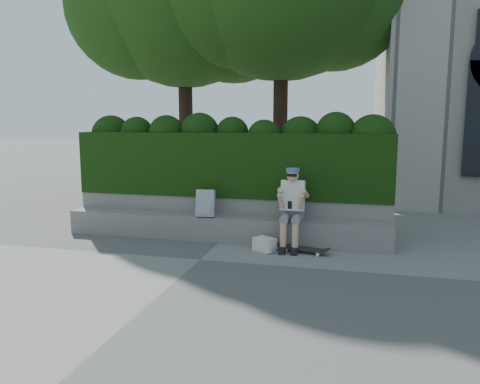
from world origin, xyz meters
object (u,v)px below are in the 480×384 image
(person, at_px, (292,205))
(skateboard, at_px, (303,249))
(backpack_ground, at_px, (264,244))
(backpack_plaid, at_px, (206,203))

(person, relative_size, skateboard, 1.71)
(person, height_order, skateboard, person)
(person, height_order, backpack_ground, person)
(skateboard, height_order, backpack_ground, backpack_ground)
(person, distance_m, backpack_ground, 0.83)
(skateboard, bearing_deg, backpack_plaid, -177.42)
(backpack_plaid, height_order, backpack_ground, backpack_plaid)
(backpack_plaid, relative_size, backpack_ground, 1.41)
(person, relative_size, backpack_ground, 3.99)
(person, bearing_deg, backpack_plaid, 177.05)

